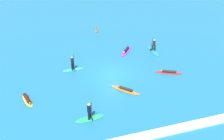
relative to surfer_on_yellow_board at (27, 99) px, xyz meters
name	(u,v)px	position (x,y,z in m)	size (l,w,h in m)	color
ground_plane	(112,74)	(9.37, 2.39, -0.18)	(120.00, 120.00, 0.00)	#1E6B93
surfer_on_yellow_board	(27,99)	(0.00, 0.00, 0.00)	(1.28, 2.48, 0.43)	yellow
surfer_on_teal_board	(73,66)	(5.22, 4.49, 0.35)	(2.47, 0.82, 2.31)	#33C6CC
surfer_on_purple_board	(126,51)	(12.71, 7.10, -0.04)	(2.58, 2.94, 0.43)	purple
surfer_on_orange_board	(125,90)	(9.76, -1.15, -0.04)	(2.68, 2.76, 0.40)	orange
surfer_on_red_board	(169,72)	(15.65, 0.69, -0.05)	(3.10, 1.88, 0.36)	red
surfer_on_blue_board	(153,48)	(16.23, 6.22, 0.25)	(0.86, 3.16, 2.04)	#1E8CD1
surfer_on_green_board	(89,115)	(5.30, -4.30, 0.30)	(2.67, 0.93, 2.12)	#23B266
marker_buoy	(97,31)	(10.50, 14.53, 0.02)	(0.39, 0.39, 1.07)	#E55119
wave_crest	(147,136)	(9.37, -7.73, -0.09)	(25.36, 0.90, 0.18)	white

